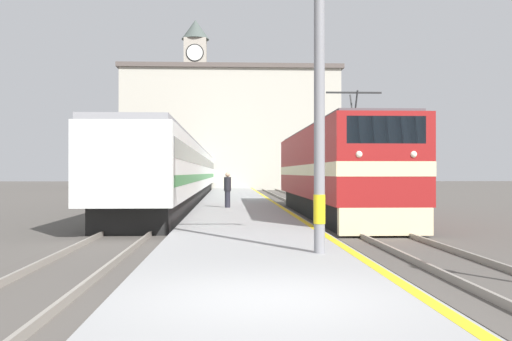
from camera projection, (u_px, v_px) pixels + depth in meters
The scene contains 10 objects.
ground_plane at pixel (237, 203), 37.86m from camera, with size 200.00×200.00×0.00m, color #514C47.
platform at pixel (238, 205), 32.86m from camera, with size 4.31×140.00×0.26m.
rail_track_near at pixel (311, 207), 33.05m from camera, with size 2.84×140.00×0.16m.
rail_track_far at pixel (173, 207), 32.69m from camera, with size 2.84×140.00×0.16m.
locomotive_train at pixel (332, 171), 26.14m from camera, with size 2.92×18.00×4.86m.
passenger_train at pixel (186, 172), 42.74m from camera, with size 2.92×51.81×3.62m.
catenary_mast at pixel (327, 70), 12.32m from camera, with size 2.99×0.24×7.38m.
person_on_platform at pixel (228, 189), 28.42m from camera, with size 0.34×0.34×1.67m.
clock_tower at pixel (195, 98), 83.16m from camera, with size 3.83×3.83×23.25m.
station_building at pixel (231, 129), 69.62m from camera, with size 25.13×8.22×14.04m.
Camera 1 is at (-0.57, -7.88, 1.90)m, focal length 42.00 mm.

